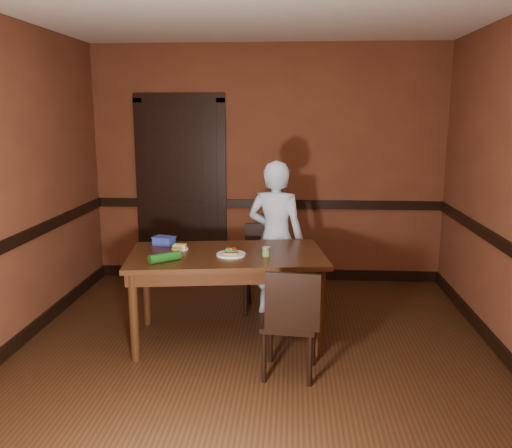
# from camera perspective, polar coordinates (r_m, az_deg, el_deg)

# --- Properties ---
(floor) EXTENTS (4.00, 4.50, 0.01)m
(floor) POSITION_cam_1_polar(r_m,az_deg,el_deg) (4.41, -0.32, -14.42)
(floor) COLOR black
(floor) RESTS_ON ground
(ceiling) EXTENTS (4.00, 4.50, 0.01)m
(ceiling) POSITION_cam_1_polar(r_m,az_deg,el_deg) (4.03, -0.37, 22.52)
(ceiling) COLOR beige
(ceiling) RESTS_ON ground
(wall_back) EXTENTS (4.00, 0.02, 2.70)m
(wall_back) POSITION_cam_1_polar(r_m,az_deg,el_deg) (6.24, 1.20, 6.23)
(wall_back) COLOR brown
(wall_back) RESTS_ON ground
(wall_front) EXTENTS (4.00, 0.02, 2.70)m
(wall_front) POSITION_cam_1_polar(r_m,az_deg,el_deg) (1.82, -5.63, -7.26)
(wall_front) COLOR brown
(wall_front) RESTS_ON ground
(dado_back) EXTENTS (4.00, 0.03, 0.10)m
(dado_back) POSITION_cam_1_polar(r_m,az_deg,el_deg) (6.28, 1.17, 2.13)
(dado_back) COLOR black
(dado_back) RESTS_ON ground
(dado_left) EXTENTS (0.03, 4.50, 0.10)m
(dado_left) POSITION_cam_1_polar(r_m,az_deg,el_deg) (4.68, -25.39, -2.33)
(dado_left) COLOR black
(dado_left) RESTS_ON ground
(baseboard_back) EXTENTS (4.00, 0.03, 0.12)m
(baseboard_back) POSITION_cam_1_polar(r_m,az_deg,el_deg) (6.47, 1.14, -5.23)
(baseboard_back) COLOR black
(baseboard_back) RESTS_ON ground
(baseboard_left) EXTENTS (0.03, 4.50, 0.12)m
(baseboard_left) POSITION_cam_1_polar(r_m,az_deg,el_deg) (4.93, -24.52, -11.85)
(baseboard_left) COLOR black
(baseboard_left) RESTS_ON ground
(baseboard_right) EXTENTS (0.03, 4.50, 0.12)m
(baseboard_right) POSITION_cam_1_polar(r_m,az_deg,el_deg) (4.69, 25.36, -13.15)
(baseboard_right) COLOR black
(baseboard_right) RESTS_ON ground
(door) EXTENTS (1.05, 0.07, 2.20)m
(door) POSITION_cam_1_polar(r_m,az_deg,el_deg) (6.36, -7.88, 3.88)
(door) COLOR black
(door) RESTS_ON ground
(dining_table) EXTENTS (1.75, 1.14, 0.77)m
(dining_table) POSITION_cam_1_polar(r_m,az_deg,el_deg) (4.72, -3.04, -7.61)
(dining_table) COLOR #331B0C
(dining_table) RESTS_ON floor
(chair_far) EXTENTS (0.41, 0.41, 0.85)m
(chair_far) POSITION_cam_1_polar(r_m,az_deg,el_deg) (5.34, 0.87, -4.81)
(chair_far) COLOR black
(chair_far) RESTS_ON floor
(chair_near) EXTENTS (0.43, 0.43, 0.84)m
(chair_near) POSITION_cam_1_polar(r_m,az_deg,el_deg) (4.09, 3.57, -10.12)
(chair_near) COLOR black
(chair_near) RESTS_ON floor
(person) EXTENTS (0.62, 0.48, 1.50)m
(person) POSITION_cam_1_polar(r_m,az_deg,el_deg) (5.22, 2.09, -1.51)
(person) COLOR silver
(person) RESTS_ON floor
(sandwich_plate) EXTENTS (0.25, 0.25, 0.06)m
(sandwich_plate) POSITION_cam_1_polar(r_m,az_deg,el_deg) (4.53, -2.65, -3.10)
(sandwich_plate) COLOR white
(sandwich_plate) RESTS_ON dining_table
(sauce_jar) EXTENTS (0.07, 0.07, 0.08)m
(sauce_jar) POSITION_cam_1_polar(r_m,az_deg,el_deg) (4.50, 1.06, -2.92)
(sauce_jar) COLOR #568C40
(sauce_jar) RESTS_ON dining_table
(cheese_saucer) EXTENTS (0.15, 0.15, 0.05)m
(cheese_saucer) POSITION_cam_1_polar(r_m,az_deg,el_deg) (4.76, -8.04, -2.47)
(cheese_saucer) COLOR white
(cheese_saucer) RESTS_ON dining_table
(food_tub) EXTENTS (0.21, 0.18, 0.08)m
(food_tub) POSITION_cam_1_polar(r_m,az_deg,el_deg) (4.94, -9.67, -1.76)
(food_tub) COLOR #3246BC
(food_tub) RESTS_ON dining_table
(wrapped_veg) EXTENTS (0.25, 0.23, 0.07)m
(wrapped_veg) POSITION_cam_1_polar(r_m,az_deg,el_deg) (4.39, -9.59, -3.48)
(wrapped_veg) COLOR #144B14
(wrapped_veg) RESTS_ON dining_table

